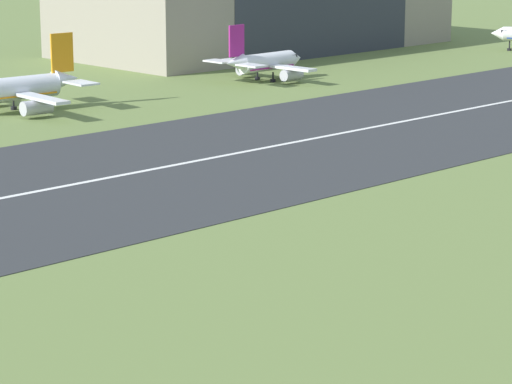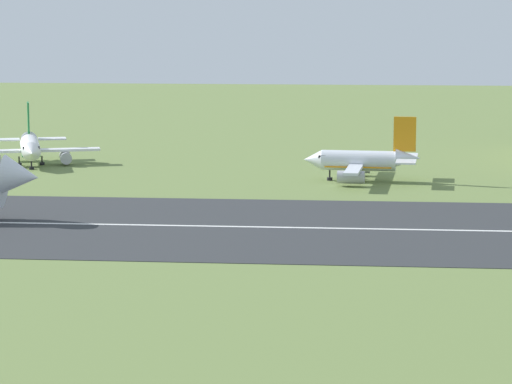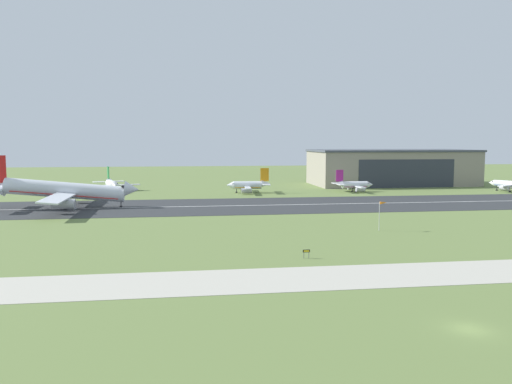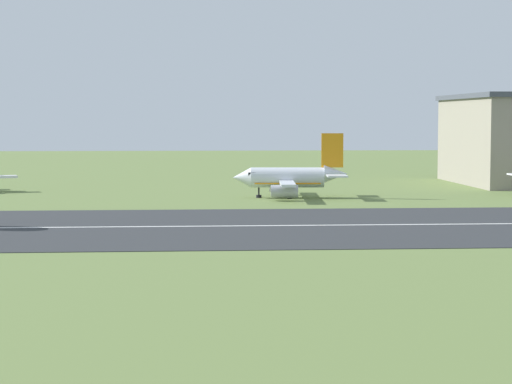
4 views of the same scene
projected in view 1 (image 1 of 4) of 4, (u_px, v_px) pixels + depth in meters
runway_strip at (265, 148)px, 135.16m from camera, size 402.28×41.57×0.06m
runway_centreline at (265, 148)px, 135.15m from camera, size 362.05×0.70×0.01m
hangar_building at (258, 5)px, 226.98m from camera, size 75.16×35.49×16.63m
airplane_parked_east at (20, 89)px, 158.73m from camera, size 17.77×23.35×9.88m
airplane_parked_far_east at (265, 63)px, 186.56m from camera, size 16.53×18.83×9.05m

